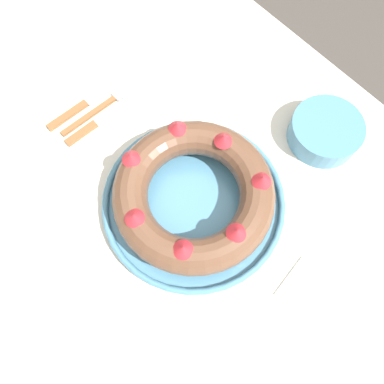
% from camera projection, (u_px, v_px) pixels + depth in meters
% --- Properties ---
extents(ground_plane, '(8.00, 8.00, 0.00)m').
position_uv_depth(ground_plane, '(187.00, 272.00, 1.40)').
color(ground_plane, '#4C4742').
extents(dining_table, '(1.51, 0.97, 0.73)m').
position_uv_depth(dining_table, '(184.00, 225.00, 0.80)').
color(dining_table, silver).
rests_on(dining_table, ground_plane).
extents(serving_dish, '(0.35, 0.35, 0.02)m').
position_uv_depth(serving_dish, '(192.00, 200.00, 0.72)').
color(serving_dish, '#518EB2').
rests_on(serving_dish, dining_table).
extents(bundt_cake, '(0.30, 0.30, 0.08)m').
position_uv_depth(bundt_cake, '(192.00, 192.00, 0.68)').
color(bundt_cake, brown).
rests_on(bundt_cake, serving_dish).
extents(fork, '(0.02, 0.19, 0.01)m').
position_uv_depth(fork, '(105.00, 105.00, 0.80)').
color(fork, '#936038').
rests_on(fork, dining_table).
extents(serving_knife, '(0.02, 0.22, 0.01)m').
position_uv_depth(serving_knife, '(85.00, 104.00, 0.81)').
color(serving_knife, '#936038').
rests_on(serving_knife, dining_table).
extents(cake_knife, '(0.02, 0.16, 0.01)m').
position_uv_depth(cake_knife, '(95.00, 124.00, 0.79)').
color(cake_knife, '#936038').
rests_on(cake_knife, dining_table).
extents(side_bowl, '(0.15, 0.15, 0.05)m').
position_uv_depth(side_bowl, '(325.00, 132.00, 0.76)').
color(side_bowl, '#518EB2').
rests_on(side_bowl, dining_table).
extents(napkin, '(0.14, 0.11, 0.00)m').
position_uv_depth(napkin, '(318.00, 298.00, 0.66)').
color(napkin, white).
rests_on(napkin, dining_table).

